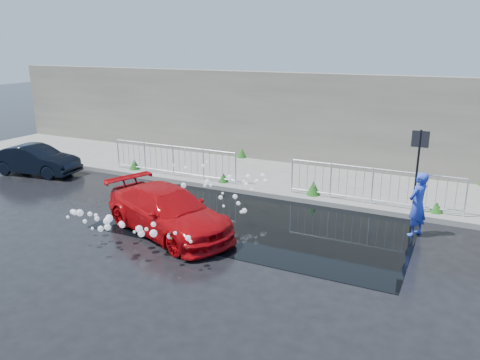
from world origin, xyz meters
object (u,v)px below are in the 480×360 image
at_px(red_car, 168,211).
at_px(sign_post, 418,158).
at_px(person, 418,204).
at_px(dark_car, 36,160).

bearing_deg(red_car, sign_post, -33.89).
bearing_deg(person, red_car, -38.71).
height_order(sign_post, person, sign_post).
distance_m(red_car, person, 6.33).
relative_size(sign_post, red_car, 0.61).
bearing_deg(red_car, dark_car, 92.42).
bearing_deg(sign_post, person, -80.75).
xyz_separation_m(dark_car, person, (13.42, 0.14, 0.29)).
distance_m(sign_post, person, 1.59).
relative_size(sign_post, person, 1.50).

